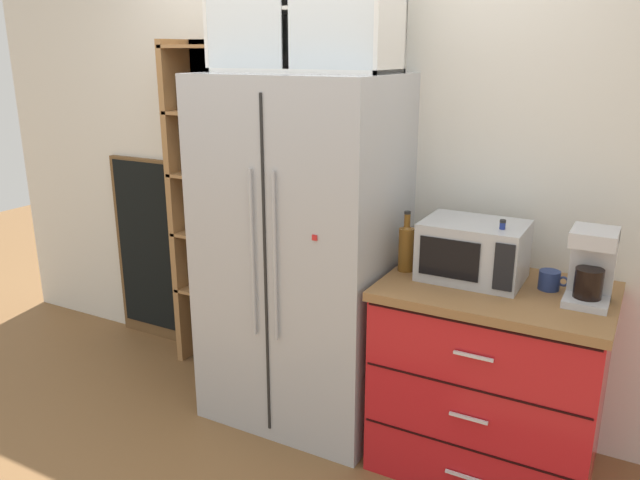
{
  "coord_description": "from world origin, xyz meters",
  "views": [
    {
      "loc": [
        1.51,
        -2.56,
        1.86
      ],
      "look_at": [
        0.1,
        0.02,
        0.97
      ],
      "focal_mm": 35.11,
      "sensor_mm": 36.0,
      "label": 1
    }
  ],
  "objects_px": {
    "mug_navy": "(550,280)",
    "bottle_amber": "(406,245)",
    "bottle_cobalt": "(500,258)",
    "chalkboard_menu": "(153,250)",
    "refrigerator": "(303,254)",
    "microwave": "(473,251)",
    "coffee_maker": "(591,265)",
    "mug_cream": "(499,276)"
  },
  "relations": [
    {
      "from": "coffee_maker",
      "to": "bottle_cobalt",
      "type": "bearing_deg",
      "value": -177.89
    },
    {
      "from": "refrigerator",
      "to": "chalkboard_menu",
      "type": "distance_m",
      "value": 1.38
    },
    {
      "from": "bottle_amber",
      "to": "chalkboard_menu",
      "type": "distance_m",
      "value": 1.92
    },
    {
      "from": "mug_navy",
      "to": "bottle_cobalt",
      "type": "distance_m",
      "value": 0.23
    },
    {
      "from": "mug_navy",
      "to": "bottle_amber",
      "type": "xyz_separation_m",
      "value": [
        -0.63,
        -0.07,
        0.08
      ]
    },
    {
      "from": "bottle_cobalt",
      "to": "chalkboard_menu",
      "type": "relative_size",
      "value": 0.25
    },
    {
      "from": "coffee_maker",
      "to": "bottle_cobalt",
      "type": "height_order",
      "value": "coffee_maker"
    },
    {
      "from": "refrigerator",
      "to": "bottle_cobalt",
      "type": "height_order",
      "value": "refrigerator"
    },
    {
      "from": "coffee_maker",
      "to": "mug_navy",
      "type": "relative_size",
      "value": 2.51
    },
    {
      "from": "refrigerator",
      "to": "mug_navy",
      "type": "xyz_separation_m",
      "value": [
        1.17,
        0.08,
        0.04
      ]
    },
    {
      "from": "coffee_maker",
      "to": "mug_cream",
      "type": "relative_size",
      "value": 2.81
    },
    {
      "from": "microwave",
      "to": "mug_cream",
      "type": "distance_m",
      "value": 0.16
    },
    {
      "from": "mug_cream",
      "to": "chalkboard_menu",
      "type": "xyz_separation_m",
      "value": [
        -2.28,
        0.3,
        -0.32
      ]
    },
    {
      "from": "coffee_maker",
      "to": "mug_cream",
      "type": "distance_m",
      "value": 0.37
    },
    {
      "from": "mug_navy",
      "to": "coffee_maker",
      "type": "bearing_deg",
      "value": -22.97
    },
    {
      "from": "mug_cream",
      "to": "bottle_amber",
      "type": "relative_size",
      "value": 0.39
    },
    {
      "from": "coffee_maker",
      "to": "microwave",
      "type": "bearing_deg",
      "value": 175.06
    },
    {
      "from": "bottle_cobalt",
      "to": "chalkboard_menu",
      "type": "height_order",
      "value": "chalkboard_menu"
    },
    {
      "from": "refrigerator",
      "to": "microwave",
      "type": "relative_size",
      "value": 4.0
    },
    {
      "from": "microwave",
      "to": "chalkboard_menu",
      "type": "xyz_separation_m",
      "value": [
        -2.15,
        0.25,
        -0.4
      ]
    },
    {
      "from": "microwave",
      "to": "mug_cream",
      "type": "relative_size",
      "value": 3.99
    },
    {
      "from": "coffee_maker",
      "to": "bottle_cobalt",
      "type": "distance_m",
      "value": 0.36
    },
    {
      "from": "bottle_cobalt",
      "to": "chalkboard_menu",
      "type": "xyz_separation_m",
      "value": [
        -2.28,
        0.31,
        -0.41
      ]
    },
    {
      "from": "mug_navy",
      "to": "bottle_cobalt",
      "type": "relative_size",
      "value": 0.41
    },
    {
      "from": "mug_navy",
      "to": "bottle_amber",
      "type": "height_order",
      "value": "bottle_amber"
    },
    {
      "from": "mug_navy",
      "to": "bottle_cobalt",
      "type": "bearing_deg",
      "value": -158.04
    },
    {
      "from": "mug_cream",
      "to": "bottle_cobalt",
      "type": "relative_size",
      "value": 0.37
    },
    {
      "from": "chalkboard_menu",
      "to": "mug_cream",
      "type": "bearing_deg",
      "value": -7.54
    },
    {
      "from": "bottle_amber",
      "to": "bottle_cobalt",
      "type": "bearing_deg",
      "value": -1.48
    },
    {
      "from": "coffee_maker",
      "to": "mug_navy",
      "type": "bearing_deg",
      "value": 157.03
    },
    {
      "from": "refrigerator",
      "to": "bottle_cobalt",
      "type": "relative_size",
      "value": 5.86
    },
    {
      "from": "bottle_cobalt",
      "to": "mug_cream",
      "type": "bearing_deg",
      "value": 73.79
    },
    {
      "from": "mug_navy",
      "to": "chalkboard_menu",
      "type": "bearing_deg",
      "value": 174.75
    },
    {
      "from": "microwave",
      "to": "bottle_cobalt",
      "type": "bearing_deg",
      "value": -23.26
    },
    {
      "from": "refrigerator",
      "to": "microwave",
      "type": "distance_m",
      "value": 0.85
    },
    {
      "from": "refrigerator",
      "to": "microwave",
      "type": "xyz_separation_m",
      "value": [
        0.84,
        0.06,
        0.13
      ]
    },
    {
      "from": "microwave",
      "to": "bottle_cobalt",
      "type": "distance_m",
      "value": 0.14
    },
    {
      "from": "coffee_maker",
      "to": "chalkboard_menu",
      "type": "distance_m",
      "value": 2.69
    },
    {
      "from": "mug_cream",
      "to": "microwave",
      "type": "bearing_deg",
      "value": 159.37
    },
    {
      "from": "bottle_amber",
      "to": "bottle_cobalt",
      "type": "distance_m",
      "value": 0.43
    },
    {
      "from": "mug_cream",
      "to": "chalkboard_menu",
      "type": "distance_m",
      "value": 2.33
    },
    {
      "from": "refrigerator",
      "to": "mug_navy",
      "type": "bearing_deg",
      "value": 4.07
    }
  ]
}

